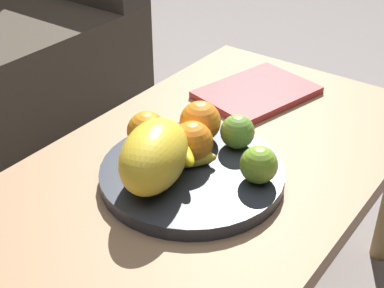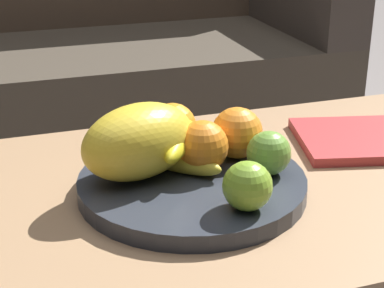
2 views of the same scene
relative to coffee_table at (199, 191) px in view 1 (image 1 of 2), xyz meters
The scene contains 10 objects.
coffee_table is the anchor object (origin of this frame).
fruit_bowl 0.08m from the coffee_table, 165.65° to the right, with size 0.32×0.32×0.03m, color #2F343E.
melon_large_front 0.17m from the coffee_table, behind, with size 0.18×0.11×0.11m, color yellow.
orange_front 0.12m from the coffee_table, 161.51° to the left, with size 0.08×0.08×0.08m, color orange.
orange_left 0.15m from the coffee_table, 109.22° to the left, with size 0.07×0.07×0.07m, color orange.
orange_right 0.13m from the coffee_table, 35.18° to the left, with size 0.08×0.08×0.08m, color orange.
apple_front 0.13m from the coffee_table, 26.38° to the right, with size 0.06×0.06×0.06m, color #6FA33B.
apple_left 0.16m from the coffee_table, 89.21° to the right, with size 0.06×0.06×0.06m, color #80AF30.
banana_bunch 0.13m from the coffee_table, 159.11° to the left, with size 0.15×0.15×0.06m.
magazine 0.32m from the coffee_table, 11.51° to the left, with size 0.25×0.18×0.02m, color #C03839.
Camera 1 is at (-0.67, -0.48, 1.02)m, focal length 51.44 mm.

